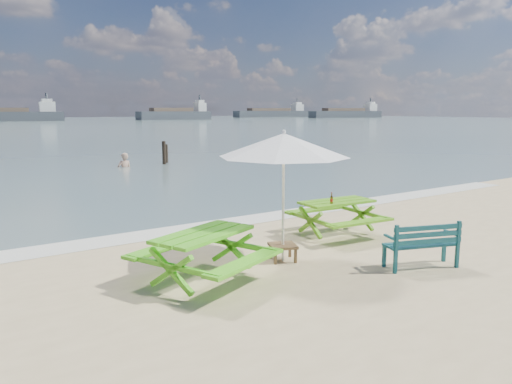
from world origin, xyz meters
TOP-DOWN VIEW (x-y plane):
  - foam_strip at (0.00, 4.60)m, footprint 22.00×0.90m
  - picnic_table_left at (-2.54, 1.30)m, footprint 2.26×2.36m
  - picnic_table_right at (1.22, 2.28)m, footprint 1.73×1.89m
  - park_bench at (0.88, -0.14)m, footprint 1.34×0.82m
  - side_table at (-0.83, 1.50)m, footprint 0.60×0.60m
  - patio_umbrella at (-0.83, 1.50)m, footprint 3.01×3.01m
  - beer_bottle at (0.90, 2.10)m, footprint 0.06×0.06m
  - swimmer at (2.04, 17.34)m, footprint 0.67×0.45m
  - mooring_pilings at (4.23, 17.57)m, footprint 0.57×0.77m
  - cargo_ships at (54.23, 121.74)m, footprint 134.86×34.88m

SIDE VIEW (x-z plane):
  - swimmer at x=2.04m, z-range -1.16..0.67m
  - foam_strip at x=0.00m, z-range 0.00..0.01m
  - side_table at x=-0.83m, z-range 0.01..0.31m
  - park_bench at x=0.88m, z-range -0.15..0.63m
  - picnic_table_right at x=1.22m, z-range -0.01..0.74m
  - picnic_table_left at x=-2.54m, z-range -0.02..0.79m
  - mooring_pilings at x=4.23m, z-range -0.24..1.10m
  - beer_bottle at x=0.90m, z-range 0.72..0.95m
  - cargo_ships at x=54.23m, z-range -1.02..3.38m
  - patio_umbrella at x=-0.83m, z-range 0.93..3.21m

